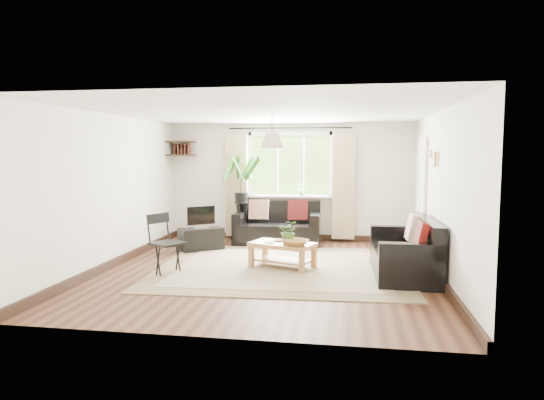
% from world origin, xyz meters
% --- Properties ---
extents(floor, '(5.50, 5.50, 0.00)m').
position_xyz_m(floor, '(0.00, 0.00, 0.00)').
color(floor, black).
rests_on(floor, ground).
extents(ceiling, '(5.50, 5.50, 0.00)m').
position_xyz_m(ceiling, '(0.00, 0.00, 2.40)').
color(ceiling, white).
rests_on(ceiling, floor).
extents(wall_back, '(5.00, 0.02, 2.40)m').
position_xyz_m(wall_back, '(0.00, 2.75, 1.20)').
color(wall_back, silver).
rests_on(wall_back, floor).
extents(wall_front, '(5.00, 0.02, 2.40)m').
position_xyz_m(wall_front, '(0.00, -2.75, 1.20)').
color(wall_front, silver).
rests_on(wall_front, floor).
extents(wall_left, '(0.02, 5.50, 2.40)m').
position_xyz_m(wall_left, '(-2.50, 0.00, 1.20)').
color(wall_left, silver).
rests_on(wall_left, floor).
extents(wall_right, '(0.02, 5.50, 2.40)m').
position_xyz_m(wall_right, '(2.50, 0.00, 1.20)').
color(wall_right, silver).
rests_on(wall_right, floor).
extents(rug, '(3.97, 3.45, 0.02)m').
position_xyz_m(rug, '(0.18, 0.20, 0.01)').
color(rug, beige).
rests_on(rug, floor).
extents(window, '(2.50, 0.16, 2.16)m').
position_xyz_m(window, '(0.00, 2.71, 1.55)').
color(window, white).
rests_on(window, wall_back).
extents(door, '(0.06, 0.96, 2.06)m').
position_xyz_m(door, '(2.47, 1.70, 1.00)').
color(door, silver).
rests_on(door, wall_right).
extents(corner_shelf, '(0.50, 0.50, 0.34)m').
position_xyz_m(corner_shelf, '(-2.25, 2.50, 1.89)').
color(corner_shelf, black).
rests_on(corner_shelf, wall_back).
extents(pendant_lamp, '(0.36, 0.36, 0.54)m').
position_xyz_m(pendant_lamp, '(0.00, 0.40, 2.05)').
color(pendant_lamp, beige).
rests_on(pendant_lamp, ceiling).
extents(wall_sconce, '(0.12, 0.12, 0.28)m').
position_xyz_m(wall_sconce, '(2.43, 0.30, 1.74)').
color(wall_sconce, beige).
rests_on(wall_sconce, wall_right).
extents(sofa_back, '(1.71, 0.89, 0.79)m').
position_xyz_m(sofa_back, '(-0.19, 2.27, 0.40)').
color(sofa_back, black).
rests_on(sofa_back, floor).
extents(sofa_right, '(1.73, 0.90, 0.80)m').
position_xyz_m(sofa_right, '(2.01, 0.02, 0.40)').
color(sofa_right, black).
rests_on(sofa_right, floor).
extents(coffee_table, '(1.11, 0.84, 0.40)m').
position_xyz_m(coffee_table, '(0.19, 0.22, 0.20)').
color(coffee_table, olive).
rests_on(coffee_table, floor).
extents(table_plant, '(0.34, 0.30, 0.36)m').
position_xyz_m(table_plant, '(0.29, 0.23, 0.58)').
color(table_plant, '#355C24').
rests_on(table_plant, coffee_table).
extents(bowl, '(0.48, 0.48, 0.09)m').
position_xyz_m(bowl, '(0.43, 0.04, 0.44)').
color(bowl, '#A17737').
rests_on(bowl, coffee_table).
extents(book_a, '(0.17, 0.22, 0.02)m').
position_xyz_m(book_a, '(-0.07, 0.22, 0.41)').
color(book_a, white).
rests_on(book_a, coffee_table).
extents(book_b, '(0.21, 0.25, 0.02)m').
position_xyz_m(book_b, '(0.05, 0.39, 0.41)').
color(book_b, brown).
rests_on(book_b, coffee_table).
extents(tv_stand, '(0.88, 0.81, 0.42)m').
position_xyz_m(tv_stand, '(-1.49, 1.37, 0.21)').
color(tv_stand, black).
rests_on(tv_stand, floor).
extents(tv, '(0.60, 0.51, 0.46)m').
position_xyz_m(tv, '(-1.49, 1.37, 0.64)').
color(tv, '#A5A5AA').
rests_on(tv, tv_stand).
extents(palm_stand, '(0.79, 0.79, 1.77)m').
position_xyz_m(palm_stand, '(-0.94, 2.35, 0.88)').
color(palm_stand, black).
rests_on(palm_stand, floor).
extents(folding_chair, '(0.63, 0.63, 0.89)m').
position_xyz_m(folding_chair, '(-1.43, -0.43, 0.45)').
color(folding_chair, black).
rests_on(folding_chair, floor).
extents(sill_plant, '(0.14, 0.10, 0.27)m').
position_xyz_m(sill_plant, '(0.25, 2.63, 1.06)').
color(sill_plant, '#2D6023').
rests_on(sill_plant, window).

